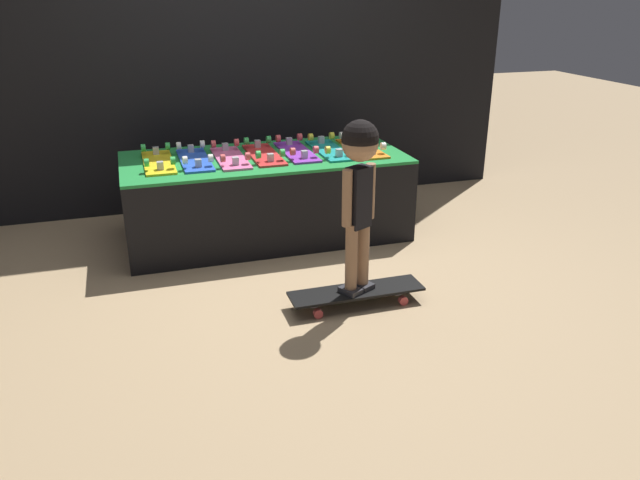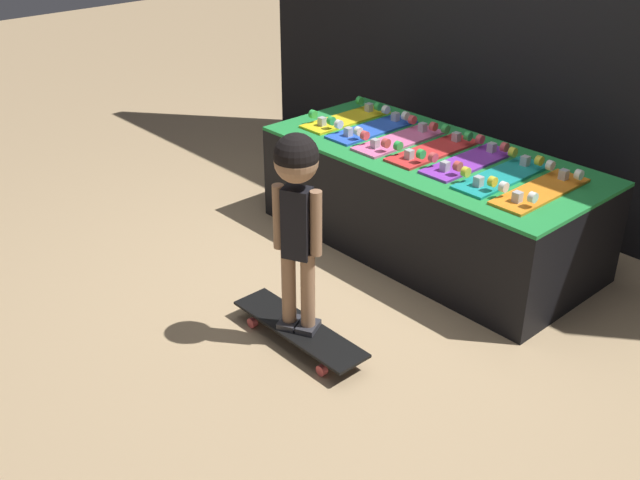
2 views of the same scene
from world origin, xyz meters
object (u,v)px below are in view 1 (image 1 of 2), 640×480
skateboard_red_on_rack (264,153)px  skateboard_on_floor (356,292)px  skateboard_blue_on_rack (195,159)px  skateboard_purple_on_rack (296,150)px  skateboard_orange_on_rack (362,147)px  child (359,175)px  skateboard_pink_on_rack (230,157)px  skateboard_teal_on_rack (330,149)px  skateboard_yellow_on_rack (158,161)px

skateboard_red_on_rack → skateboard_on_floor: (0.24, -1.21, -0.53)m
skateboard_blue_on_rack → skateboard_purple_on_rack: bearing=0.7°
skateboard_orange_on_rack → child: 1.28m
skateboard_pink_on_rack → skateboard_red_on_rack: 0.24m
skateboard_teal_on_rack → skateboard_on_floor: 1.33m
child → skateboard_pink_on_rack: bearing=86.0°
skateboard_orange_on_rack → skateboard_blue_on_rack: bearing=178.4°
skateboard_pink_on_rack → skateboard_orange_on_rack: size_ratio=1.00×
skateboard_teal_on_rack → skateboard_orange_on_rack: bearing=-3.1°
skateboard_yellow_on_rack → skateboard_red_on_rack: size_ratio=1.00×
skateboard_orange_on_rack → child: child is taller
skateboard_red_on_rack → child: (0.24, -1.21, 0.16)m
skateboard_red_on_rack → skateboard_orange_on_rack: same height
skateboard_teal_on_rack → skateboard_on_floor: bearing=-101.0°
skateboard_teal_on_rack → skateboard_purple_on_rack: bearing=172.8°
child → skateboard_purple_on_rack: bearing=64.2°
skateboard_pink_on_rack → skateboard_purple_on_rack: size_ratio=1.00×
skateboard_yellow_on_rack → skateboard_purple_on_rack: 0.96m
skateboard_blue_on_rack → skateboard_teal_on_rack: size_ratio=1.00×
skateboard_yellow_on_rack → skateboard_blue_on_rack: size_ratio=1.00×
skateboard_purple_on_rack → skateboard_orange_on_rack: (0.48, -0.04, 0.00)m
skateboard_blue_on_rack → skateboard_pink_on_rack: (0.24, -0.02, 0.00)m
skateboard_yellow_on_rack → skateboard_orange_on_rack: 1.43m
skateboard_teal_on_rack → child: size_ratio=0.63×
skateboard_red_on_rack → skateboard_teal_on_rack: bearing=-2.2°
skateboard_blue_on_rack → skateboard_on_floor: 1.51m
skateboard_yellow_on_rack → skateboard_orange_on_rack: same height
skateboard_purple_on_rack → skateboard_orange_on_rack: 0.48m
skateboard_blue_on_rack → skateboard_orange_on_rack: (1.19, -0.03, 0.00)m
skateboard_blue_on_rack → child: 1.42m
skateboard_purple_on_rack → skateboard_orange_on_rack: size_ratio=1.00×
skateboard_pink_on_rack → skateboard_purple_on_rack: bearing=3.7°
skateboard_red_on_rack → skateboard_purple_on_rack: 0.24m
skateboard_yellow_on_rack → skateboard_blue_on_rack: 0.24m
child → skateboard_on_floor: bearing=-89.5°
skateboard_teal_on_rack → child: 1.23m
skateboard_teal_on_rack → child: (-0.23, -1.20, 0.16)m
skateboard_orange_on_rack → skateboard_purple_on_rack: bearing=174.9°
skateboard_yellow_on_rack → skateboard_blue_on_rack: bearing=-2.4°
skateboard_blue_on_rack → skateboard_on_floor: skateboard_blue_on_rack is taller
skateboard_red_on_rack → skateboard_orange_on_rack: size_ratio=1.00×
skateboard_pink_on_rack → child: size_ratio=0.63×
skateboard_purple_on_rack → skateboard_on_floor: 1.34m
skateboard_pink_on_rack → skateboard_red_on_rack: (0.24, 0.02, 0.00)m
skateboard_orange_on_rack → skateboard_on_floor: (-0.47, -1.18, -0.53)m
skateboard_blue_on_rack → child: (0.72, -1.22, 0.16)m
skateboard_pink_on_rack → skateboard_teal_on_rack: 0.72m
skateboard_blue_on_rack → skateboard_red_on_rack: (0.48, -0.00, 0.00)m
skateboard_yellow_on_rack → skateboard_teal_on_rack: (1.19, -0.03, 0.00)m
skateboard_orange_on_rack → skateboard_teal_on_rack: bearing=176.9°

